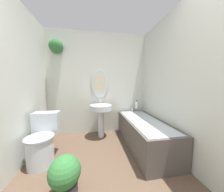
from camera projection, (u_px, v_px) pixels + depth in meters
wall_back at (96, 82)px, 2.71m from camera, size 2.42×0.29×2.40m
wall_right at (182, 83)px, 1.67m from camera, size 0.06×2.62×2.40m
toilet at (42, 141)px, 1.70m from camera, size 0.39×0.57×0.73m
pedestal_sink at (101, 112)px, 2.50m from camera, size 0.48×0.48×0.83m
bathtub at (144, 133)px, 2.15m from camera, size 0.64×1.51×0.59m
shampoo_bottle at (137, 105)px, 2.79m from camera, size 0.06×0.06×0.20m
potted_plant at (65, 176)px, 1.16m from camera, size 0.32×0.32×0.46m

